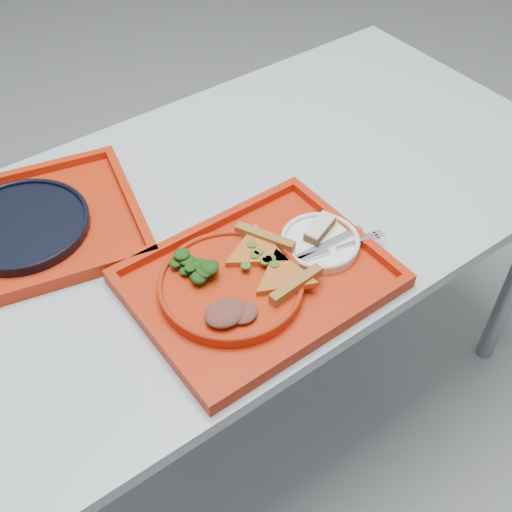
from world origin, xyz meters
The scene contains 14 objects.
ground centered at (0.00, 0.00, 0.00)m, with size 10.00×10.00×0.00m, color gray.
table centered at (0.00, 0.00, 0.68)m, with size 1.60×0.80×0.75m.
tray_main centered at (-0.07, -0.21, 0.76)m, with size 0.45×0.35×0.01m, color #B02309.
tray_far centered at (-0.36, 0.17, 0.76)m, with size 0.45×0.35×0.01m, color #B02309.
dinner_plate centered at (-0.12, -0.20, 0.77)m, with size 0.26×0.26×0.02m, color #AF260B.
side_plate centered at (0.08, -0.21, 0.77)m, with size 0.15×0.15×0.01m, color white.
navy_plate centered at (-0.36, 0.17, 0.77)m, with size 0.26×0.26×0.02m, color black.
pizza_slice_a centered at (-0.04, -0.25, 0.79)m, with size 0.13×0.11×0.02m, color orange, non-canonical shape.
pizza_slice_b centered at (-0.04, -0.17, 0.79)m, with size 0.14×0.12×0.02m, color orange, non-canonical shape.
salad_heap centered at (-0.16, -0.14, 0.80)m, with size 0.08×0.07×0.04m, color black.
meat_portion centered at (-0.17, -0.26, 0.79)m, with size 0.07×0.06×0.02m, color brown.
dessert_bar centered at (0.09, -0.19, 0.79)m, with size 0.08×0.06×0.02m.
knife centered at (0.07, -0.23, 0.78)m, with size 0.18×0.02×0.01m, color silver.
fork centered at (0.08, -0.24, 0.78)m, with size 0.18×0.02×0.01m, color silver.
Camera 1 is at (-0.53, -0.83, 1.64)m, focal length 45.00 mm.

